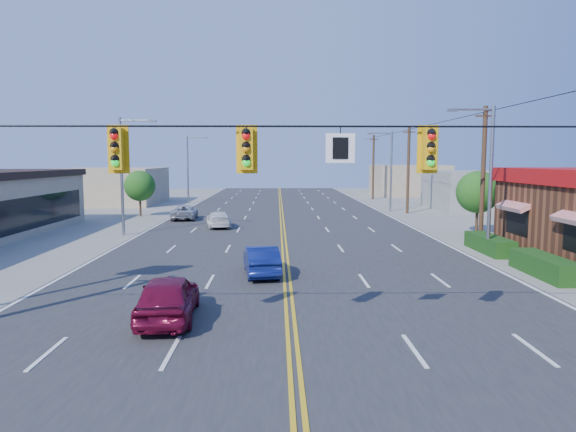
{
  "coord_description": "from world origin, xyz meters",
  "views": [
    {
      "loc": [
        -0.42,
        -13.2,
        5.15
      ],
      "look_at": [
        0.15,
        13.74,
        2.2
      ],
      "focal_mm": 32.0,
      "sensor_mm": 36.0,
      "label": 1
    }
  ],
  "objects_px": {
    "car_silver": "(185,213)",
    "car_white": "(218,220)",
    "car_magenta": "(168,299)",
    "car_blue": "(261,261)",
    "signal_span": "(289,170)"
  },
  "relations": [
    {
      "from": "signal_span",
      "to": "car_white",
      "type": "height_order",
      "value": "signal_span"
    },
    {
      "from": "car_magenta",
      "to": "car_white",
      "type": "distance_m",
      "value": 22.82
    },
    {
      "from": "signal_span",
      "to": "car_blue",
      "type": "height_order",
      "value": "signal_span"
    },
    {
      "from": "car_blue",
      "to": "car_white",
      "type": "relative_size",
      "value": 0.95
    },
    {
      "from": "car_magenta",
      "to": "car_silver",
      "type": "bearing_deg",
      "value": -84.7
    },
    {
      "from": "car_magenta",
      "to": "car_white",
      "type": "relative_size",
      "value": 1.04
    },
    {
      "from": "car_magenta",
      "to": "car_blue",
      "type": "xyz_separation_m",
      "value": [
        2.78,
        6.43,
        -0.08
      ]
    },
    {
      "from": "car_magenta",
      "to": "car_blue",
      "type": "bearing_deg",
      "value": -117.15
    },
    {
      "from": "signal_span",
      "to": "car_white",
      "type": "bearing_deg",
      "value": 100.54
    },
    {
      "from": "car_magenta",
      "to": "car_white",
      "type": "xyz_separation_m",
      "value": [
        -0.98,
        22.8,
        -0.13
      ]
    },
    {
      "from": "car_magenta",
      "to": "car_blue",
      "type": "distance_m",
      "value": 7.01
    },
    {
      "from": "car_silver",
      "to": "car_white",
      "type": "bearing_deg",
      "value": 119.3
    },
    {
      "from": "car_blue",
      "to": "car_white",
      "type": "xyz_separation_m",
      "value": [
        -3.76,
        16.36,
        -0.05
      ]
    },
    {
      "from": "car_magenta",
      "to": "car_white",
      "type": "height_order",
      "value": "car_magenta"
    },
    {
      "from": "car_silver",
      "to": "car_magenta",
      "type": "bearing_deg",
      "value": 94.79
    }
  ]
}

